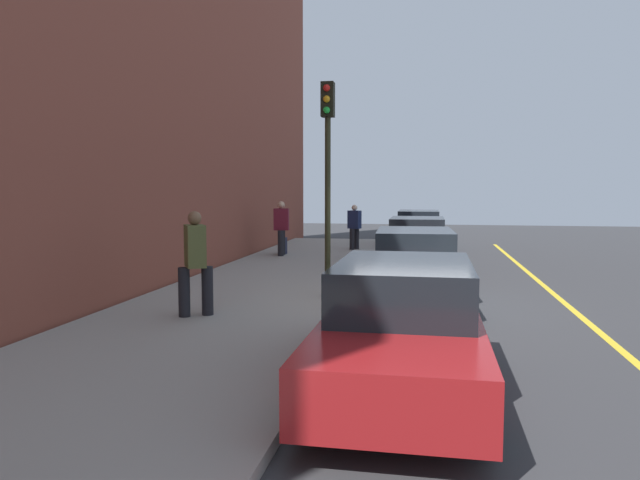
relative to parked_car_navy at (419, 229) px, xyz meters
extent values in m
plane|color=#333335|center=(11.95, 0.02, -0.76)|extent=(56.00, 56.00, 0.00)
cube|color=gray|center=(11.95, -3.28, -0.68)|extent=(28.00, 4.60, 0.15)
cube|color=gold|center=(11.95, 3.22, -0.75)|extent=(28.00, 0.14, 0.01)
cube|color=white|center=(10.38, -0.68, -0.65)|extent=(4.02, 0.56, 0.22)
cylinder|color=black|center=(1.48, 0.84, -0.44)|extent=(0.64, 0.22, 0.64)
cylinder|color=black|center=(1.49, -0.84, -0.44)|extent=(0.64, 0.22, 0.64)
cylinder|color=black|center=(-1.35, 0.84, -0.44)|extent=(0.64, 0.22, 0.64)
cylinder|color=black|center=(-1.35, -0.84, -0.44)|extent=(0.64, 0.22, 0.64)
cube|color=navy|center=(0.07, 0.00, -0.17)|extent=(4.58, 1.81, 0.64)
cube|color=black|center=(-0.16, 0.00, 0.45)|extent=(2.38, 1.60, 0.60)
cylinder|color=black|center=(7.49, 0.88, -0.44)|extent=(0.64, 0.22, 0.64)
cylinder|color=black|center=(7.48, -0.80, -0.44)|extent=(0.64, 0.22, 0.64)
cylinder|color=black|center=(4.80, 0.89, -0.44)|extent=(0.64, 0.22, 0.64)
cylinder|color=black|center=(4.79, -0.79, -0.44)|extent=(0.64, 0.22, 0.64)
cube|color=maroon|center=(6.14, 0.04, -0.17)|extent=(4.35, 1.82, 0.64)
cube|color=black|center=(5.92, 0.04, 0.45)|extent=(2.26, 1.61, 0.60)
cylinder|color=black|center=(13.01, 0.99, -0.44)|extent=(0.65, 0.25, 0.64)
cylinder|color=black|center=(13.07, -0.69, -0.44)|extent=(0.65, 0.25, 0.64)
cylinder|color=black|center=(10.10, 0.88, -0.44)|extent=(0.65, 0.25, 0.64)
cylinder|color=black|center=(10.16, -0.80, -0.44)|extent=(0.65, 0.25, 0.64)
cube|color=#B7BABF|center=(11.59, 0.10, -0.17)|extent=(4.77, 1.99, 0.64)
cube|color=black|center=(11.35, 0.09, 0.45)|extent=(2.50, 1.70, 0.60)
cylinder|color=black|center=(18.80, 0.90, -0.44)|extent=(0.64, 0.23, 0.64)
cylinder|color=black|center=(18.79, -0.78, -0.44)|extent=(0.64, 0.23, 0.64)
cylinder|color=black|center=(15.87, 0.93, -0.44)|extent=(0.64, 0.23, 0.64)
cylinder|color=black|center=(15.86, -0.75, -0.44)|extent=(0.64, 0.23, 0.64)
cube|color=maroon|center=(17.33, 0.08, -0.17)|extent=(4.73, 1.84, 0.64)
cube|color=black|center=(17.09, 0.08, 0.45)|extent=(2.46, 1.62, 0.60)
cylinder|color=black|center=(5.14, -4.47, -0.18)|extent=(0.20, 0.20, 0.86)
cylinder|color=black|center=(4.74, -4.52, -0.18)|extent=(0.20, 0.20, 0.86)
cube|color=maroon|center=(4.94, -4.50, 0.61)|extent=(0.36, 0.52, 0.73)
sphere|color=#D8AD8C|center=(4.94, -4.50, 1.09)|extent=(0.24, 0.24, 0.24)
cylinder|color=black|center=(2.35, -2.25, -0.22)|extent=(0.18, 0.18, 0.78)
cylinder|color=black|center=(2.69, -2.38, -0.22)|extent=(0.18, 0.18, 0.78)
cube|color=#1E284C|center=(2.52, -2.31, 0.50)|extent=(0.42, 0.52, 0.66)
sphere|color=beige|center=(2.52, -2.31, 0.94)|extent=(0.22, 0.22, 0.22)
cylinder|color=black|center=(14.63, -3.84, -0.17)|extent=(0.20, 0.20, 0.87)
cylinder|color=black|center=(14.42, -3.49, -0.17)|extent=(0.20, 0.20, 0.87)
cube|color=brown|center=(14.52, -3.67, 0.64)|extent=(0.59, 0.53, 0.74)
sphere|color=brown|center=(14.52, -3.67, 1.13)|extent=(0.24, 0.24, 0.24)
cylinder|color=#2D2D19|center=(12.24, -1.69, 1.25)|extent=(0.12, 0.12, 3.71)
cube|color=black|center=(12.24, -1.69, 3.45)|extent=(0.26, 0.26, 0.70)
sphere|color=red|center=(12.39, -1.69, 3.66)|extent=(0.14, 0.14, 0.14)
sphere|color=orange|center=(12.39, -1.69, 3.44)|extent=(0.14, 0.14, 0.14)
sphere|color=green|center=(12.39, -1.69, 3.22)|extent=(0.14, 0.14, 0.14)
cube|color=#191E38|center=(4.51, -4.55, -0.32)|extent=(0.34, 0.22, 0.57)
cylinder|color=#4C4C4C|center=(4.51, -4.55, 0.14)|extent=(0.03, 0.03, 0.36)
camera|label=1|loc=(24.34, 0.35, 1.64)|focal=33.32mm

